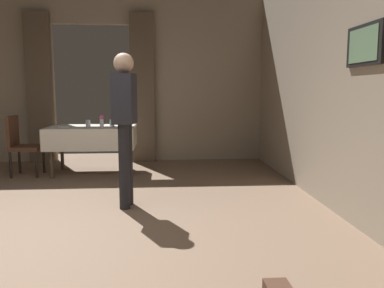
{
  "coord_description": "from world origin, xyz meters",
  "views": [
    {
      "loc": [
        1.3,
        -3.41,
        1.32
      ],
      "look_at": [
        1.58,
        0.58,
        0.78
      ],
      "focal_mm": 37.58,
      "sensor_mm": 36.0,
      "label": 1
    }
  ],
  "objects_px": {
    "chair_mid_left": "(21,143)",
    "person_waiter_by_doorway": "(125,117)",
    "glass_mid_b": "(88,123)",
    "plate_mid_c": "(65,126)",
    "flower_vase_mid": "(102,121)",
    "glass_mid_d": "(112,123)",
    "dining_table_mid": "(92,133)"
  },
  "relations": [
    {
      "from": "flower_vase_mid",
      "to": "person_waiter_by_doorway",
      "type": "distance_m",
      "value": 1.75
    },
    {
      "from": "glass_mid_b",
      "to": "person_waiter_by_doorway",
      "type": "bearing_deg",
      "value": -68.4
    },
    {
      "from": "flower_vase_mid",
      "to": "person_waiter_by_doorway",
      "type": "height_order",
      "value": "person_waiter_by_doorway"
    },
    {
      "from": "dining_table_mid",
      "to": "flower_vase_mid",
      "type": "relative_size",
      "value": 6.8
    },
    {
      "from": "flower_vase_mid",
      "to": "glass_mid_b",
      "type": "height_order",
      "value": "flower_vase_mid"
    },
    {
      "from": "flower_vase_mid",
      "to": "glass_mid_b",
      "type": "xyz_separation_m",
      "value": [
        -0.25,
        0.25,
        -0.06
      ]
    },
    {
      "from": "dining_table_mid",
      "to": "chair_mid_left",
      "type": "distance_m",
      "value": 1.07
    },
    {
      "from": "dining_table_mid",
      "to": "chair_mid_left",
      "type": "xyz_separation_m",
      "value": [
        -1.06,
        -0.11,
        -0.12
      ]
    },
    {
      "from": "dining_table_mid",
      "to": "glass_mid_d",
      "type": "relative_size",
      "value": 12.65
    },
    {
      "from": "dining_table_mid",
      "to": "chair_mid_left",
      "type": "height_order",
      "value": "chair_mid_left"
    },
    {
      "from": "chair_mid_left",
      "to": "person_waiter_by_doorway",
      "type": "height_order",
      "value": "person_waiter_by_doorway"
    },
    {
      "from": "glass_mid_b",
      "to": "plate_mid_c",
      "type": "bearing_deg",
      "value": -174.54
    },
    {
      "from": "glass_mid_d",
      "to": "plate_mid_c",
      "type": "bearing_deg",
      "value": -173.77
    },
    {
      "from": "plate_mid_c",
      "to": "glass_mid_d",
      "type": "xyz_separation_m",
      "value": [
        0.72,
        0.08,
        0.05
      ]
    },
    {
      "from": "plate_mid_c",
      "to": "glass_mid_d",
      "type": "relative_size",
      "value": 1.85
    },
    {
      "from": "person_waiter_by_doorway",
      "to": "dining_table_mid",
      "type": "bearing_deg",
      "value": 110.18
    },
    {
      "from": "glass_mid_d",
      "to": "person_waiter_by_doorway",
      "type": "xyz_separation_m",
      "value": [
        0.39,
        -1.96,
        0.22
      ]
    },
    {
      "from": "glass_mid_b",
      "to": "plate_mid_c",
      "type": "height_order",
      "value": "glass_mid_b"
    },
    {
      "from": "dining_table_mid",
      "to": "flower_vase_mid",
      "type": "distance_m",
      "value": 0.38
    },
    {
      "from": "person_waiter_by_doorway",
      "to": "glass_mid_d",
      "type": "bearing_deg",
      "value": 101.28
    },
    {
      "from": "dining_table_mid",
      "to": "plate_mid_c",
      "type": "relative_size",
      "value": 6.83
    },
    {
      "from": "plate_mid_c",
      "to": "flower_vase_mid",
      "type": "bearing_deg",
      "value": -19.66
    },
    {
      "from": "chair_mid_left",
      "to": "glass_mid_b",
      "type": "xyz_separation_m",
      "value": [
        1.0,
        0.11,
        0.29
      ]
    },
    {
      "from": "dining_table_mid",
      "to": "chair_mid_left",
      "type": "bearing_deg",
      "value": -174.26
    },
    {
      "from": "flower_vase_mid",
      "to": "glass_mid_d",
      "type": "xyz_separation_m",
      "value": [
        0.12,
        0.3,
        -0.05
      ]
    },
    {
      "from": "glass_mid_b",
      "to": "glass_mid_d",
      "type": "distance_m",
      "value": 0.37
    },
    {
      "from": "dining_table_mid",
      "to": "person_waiter_by_doorway",
      "type": "height_order",
      "value": "person_waiter_by_doorway"
    },
    {
      "from": "flower_vase_mid",
      "to": "glass_mid_d",
      "type": "bearing_deg",
      "value": 68.64
    },
    {
      "from": "glass_mid_d",
      "to": "chair_mid_left",
      "type": "bearing_deg",
      "value": -173.4
    },
    {
      "from": "glass_mid_d",
      "to": "person_waiter_by_doorway",
      "type": "distance_m",
      "value": 2.01
    },
    {
      "from": "person_waiter_by_doorway",
      "to": "glass_mid_b",
      "type": "bearing_deg",
      "value": 111.6
    },
    {
      "from": "chair_mid_left",
      "to": "glass_mid_d",
      "type": "xyz_separation_m",
      "value": [
        1.37,
        0.16,
        0.29
      ]
    }
  ]
}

